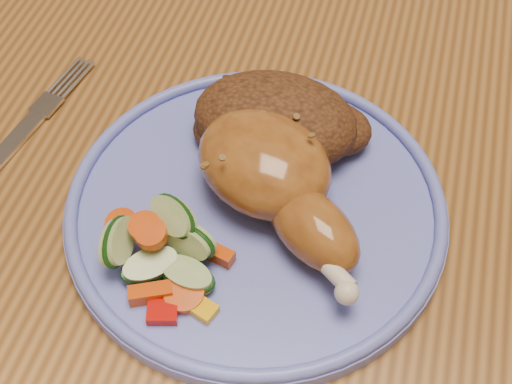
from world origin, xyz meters
TOP-DOWN VIEW (x-y plane):
  - dining_table at (0.00, 0.00)m, footprint 0.90×1.40m
  - plate at (-0.10, -0.07)m, footprint 0.29×0.29m
  - plate_rim at (-0.10, -0.07)m, footprint 0.28×0.28m
  - chicken_leg at (-0.08, -0.06)m, footprint 0.16×0.16m
  - rice_pilaf at (-0.10, -0.00)m, footprint 0.14×0.09m
  - vegetable_pile at (-0.14, -0.13)m, footprint 0.10×0.10m
  - fork at (-0.31, -0.05)m, footprint 0.05×0.18m

SIDE VIEW (x-z plane):
  - dining_table at x=0.00m, z-range 0.29..1.04m
  - fork at x=-0.31m, z-range 0.75..0.76m
  - plate at x=-0.10m, z-range 0.75..0.76m
  - plate_rim at x=-0.10m, z-range 0.76..0.77m
  - vegetable_pile at x=-0.14m, z-range 0.75..0.80m
  - rice_pilaf at x=-0.10m, z-range 0.76..0.81m
  - chicken_leg at x=-0.08m, z-range 0.76..0.82m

